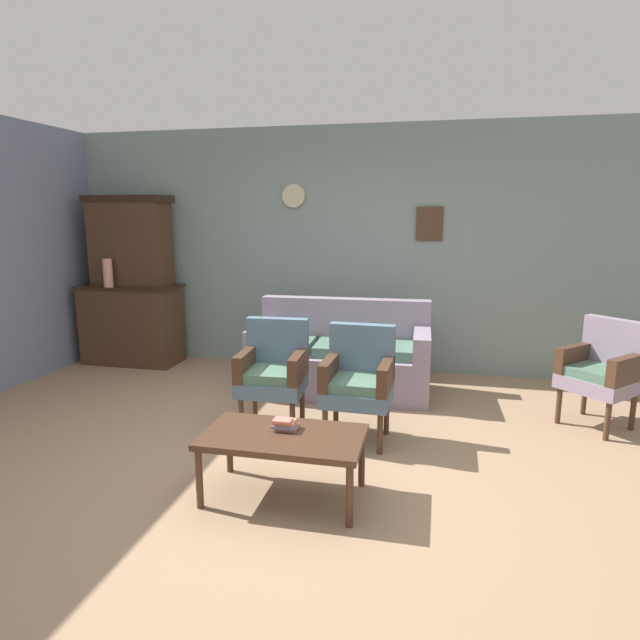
{
  "coord_description": "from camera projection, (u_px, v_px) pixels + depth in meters",
  "views": [
    {
      "loc": [
        1.03,
        -3.35,
        1.77
      ],
      "look_at": [
        0.03,
        1.11,
        0.85
      ],
      "focal_mm": 30.15,
      "sensor_mm": 36.0,
      "label": 1
    }
  ],
  "objects": [
    {
      "name": "coffee_table",
      "position": [
        283.0,
        441.0,
        3.34
      ],
      "size": [
        1.0,
        0.56,
        0.42
      ],
      "color": "#472D1E",
      "rests_on": "ground"
    },
    {
      "name": "book_stack_on_table",
      "position": [
        285.0,
        425.0,
        3.38
      ],
      "size": [
        0.15,
        0.13,
        0.08
      ],
      "color": "#A45F54",
      "rests_on": "coffee_table"
    },
    {
      "name": "floor_vase_by_wall",
      "position": [
        629.0,
        365.0,
        5.16
      ],
      "size": [
        0.24,
        0.24,
        0.65
      ],
      "primitive_type": "cylinder",
      "color": "#6B6D5A",
      "rests_on": "ground"
    },
    {
      "name": "armchair_row_middle",
      "position": [
        358.0,
        378.0,
        4.19
      ],
      "size": [
        0.53,
        0.51,
        0.9
      ],
      "color": "slate",
      "rests_on": "ground"
    },
    {
      "name": "floral_couch",
      "position": [
        341.0,
        359.0,
        5.37
      ],
      "size": [
        1.77,
        0.86,
        0.9
      ],
      "color": "gray",
      "rests_on": "ground"
    },
    {
      "name": "wall_back_with_decor",
      "position": [
        347.0,
        250.0,
        6.03
      ],
      "size": [
        6.4,
        0.09,
        2.7
      ],
      "color": "gray",
      "rests_on": "ground"
    },
    {
      "name": "armchair_near_cabinet",
      "position": [
        274.0,
        369.0,
        4.42
      ],
      "size": [
        0.54,
        0.52,
        0.9
      ],
      "color": "slate",
      "rests_on": "ground"
    },
    {
      "name": "wingback_chair_by_fireplace",
      "position": [
        603.0,
        368.0,
        4.45
      ],
      "size": [
        0.71,
        0.71,
        0.9
      ],
      "color": "gray",
      "rests_on": "ground"
    },
    {
      "name": "cabinet_upper_hutch",
      "position": [
        130.0,
        240.0,
        6.26
      ],
      "size": [
        0.99,
        0.38,
        1.03
      ],
      "color": "#472D1E",
      "rests_on": "side_cabinet"
    },
    {
      "name": "ground_plane",
      "position": [
        281.0,
        468.0,
        3.78
      ],
      "size": [
        7.68,
        7.68,
        0.0
      ],
      "primitive_type": "plane",
      "color": "#997A5B"
    },
    {
      "name": "side_cabinet",
      "position": [
        132.0,
        324.0,
        6.37
      ],
      "size": [
        1.16,
        0.55,
        0.93
      ],
      "color": "#472D1E",
      "rests_on": "ground"
    },
    {
      "name": "vase_on_cabinet",
      "position": [
        108.0,
        273.0,
        6.1
      ],
      "size": [
        0.11,
        0.11,
        0.32
      ],
      "primitive_type": "cylinder",
      "color": "tan",
      "rests_on": "side_cabinet"
    }
  ]
}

